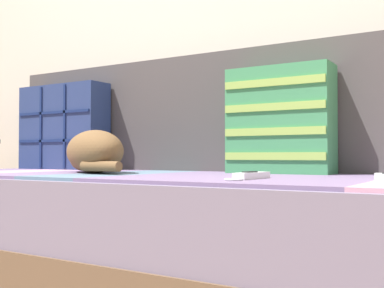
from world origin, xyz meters
TOP-DOWN VIEW (x-y plane):
  - couch at (-0.00, 0.11)m, footprint 2.12×0.89m
  - sofa_backrest at (0.00, 0.48)m, footprint 2.07×0.14m
  - throw_pillow_quilted at (-0.71, 0.33)m, footprint 0.47×0.14m
  - throw_pillow_striped at (0.37, 0.33)m, footprint 0.37×0.14m
  - sleeping_cat at (-0.26, 0.05)m, footprint 0.41×0.35m
  - game_remote_near at (0.45, -0.10)m, footprint 0.06×0.20m

SIDE VIEW (x-z plane):
  - couch at x=0.00m, z-range 0.00..0.38m
  - game_remote_near at x=0.45m, z-range 0.39..0.41m
  - sleeping_cat at x=-0.26m, z-range 0.38..0.54m
  - throw_pillow_striped at x=0.37m, z-range 0.39..0.76m
  - throw_pillow_quilted at x=-0.71m, z-range 0.39..0.78m
  - sofa_backrest at x=0.00m, z-range 0.39..0.87m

